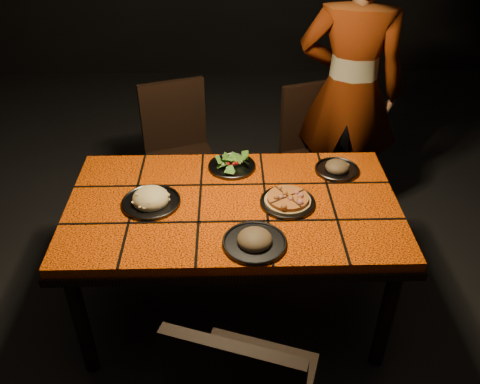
{
  "coord_description": "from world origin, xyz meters",
  "views": [
    {
      "loc": [
        -0.01,
        -1.97,
        2.21
      ],
      "look_at": [
        0.03,
        -0.01,
        0.82
      ],
      "focal_mm": 38.0,
      "sensor_mm": 36.0,
      "label": 1
    }
  ],
  "objects_px": {
    "dining_table": "(233,215)",
    "diner": "(349,92)",
    "chair_far_right": "(316,145)",
    "chair_far_left": "(179,145)",
    "plate_pizza": "(288,201)",
    "plate_pasta": "(151,200)"
  },
  "relations": [
    {
      "from": "chair_far_left",
      "to": "plate_pizza",
      "type": "height_order",
      "value": "chair_far_left"
    },
    {
      "from": "dining_table",
      "to": "plate_pasta",
      "type": "xyz_separation_m",
      "value": [
        -0.39,
        -0.0,
        0.1
      ]
    },
    {
      "from": "dining_table",
      "to": "chair_far_right",
      "type": "xyz_separation_m",
      "value": [
        0.56,
        0.92,
        -0.14
      ]
    },
    {
      "from": "diner",
      "to": "chair_far_left",
      "type": "bearing_deg",
      "value": 13.76
    },
    {
      "from": "dining_table",
      "to": "chair_far_left",
      "type": "relative_size",
      "value": 1.72
    },
    {
      "from": "dining_table",
      "to": "diner",
      "type": "xyz_separation_m",
      "value": [
        0.74,
        0.93,
        0.23
      ]
    },
    {
      "from": "dining_table",
      "to": "plate_pasta",
      "type": "distance_m",
      "value": 0.41
    },
    {
      "from": "plate_pizza",
      "to": "plate_pasta",
      "type": "relative_size",
      "value": 1.08
    },
    {
      "from": "diner",
      "to": "dining_table",
      "type": "bearing_deg",
      "value": 65.13
    },
    {
      "from": "chair_far_left",
      "to": "plate_pizza",
      "type": "distance_m",
      "value": 1.14
    },
    {
      "from": "chair_far_right",
      "to": "plate_pizza",
      "type": "bearing_deg",
      "value": -125.15
    },
    {
      "from": "plate_pizza",
      "to": "diner",
      "type": "bearing_deg",
      "value": 63.44
    },
    {
      "from": "chair_far_right",
      "to": "plate_pasta",
      "type": "bearing_deg",
      "value": -153.67
    },
    {
      "from": "chair_far_left",
      "to": "chair_far_right",
      "type": "bearing_deg",
      "value": -18.61
    },
    {
      "from": "plate_pasta",
      "to": "plate_pizza",
      "type": "bearing_deg",
      "value": -1.61
    },
    {
      "from": "dining_table",
      "to": "plate_pizza",
      "type": "relative_size",
      "value": 5.27
    },
    {
      "from": "diner",
      "to": "plate_pasta",
      "type": "relative_size",
      "value": 6.34
    },
    {
      "from": "chair_far_right",
      "to": "plate_pasta",
      "type": "distance_m",
      "value": 1.35
    },
    {
      "from": "chair_far_left",
      "to": "plate_pasta",
      "type": "height_order",
      "value": "chair_far_left"
    },
    {
      "from": "chair_far_left",
      "to": "diner",
      "type": "xyz_separation_m",
      "value": [
        1.08,
        0.0,
        0.36
      ]
    },
    {
      "from": "dining_table",
      "to": "diner",
      "type": "height_order",
      "value": "diner"
    },
    {
      "from": "chair_far_left",
      "to": "chair_far_right",
      "type": "distance_m",
      "value": 0.9
    }
  ]
}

